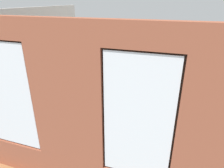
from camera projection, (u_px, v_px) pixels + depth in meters
ground_plane at (118, 112)px, 6.46m from camera, size 6.22×6.52×0.10m
brick_wall_with_windows at (69, 117)px, 3.34m from camera, size 5.62×0.30×3.11m
white_wall_right at (35, 58)px, 6.46m from camera, size 0.10×5.52×3.11m
couch_by_window at (66, 143)px, 4.53m from camera, size 1.96×0.87×0.80m
couch_left at (189, 118)px, 5.44m from camera, size 0.94×1.76×0.80m
coffee_table at (113, 98)px, 6.44m from camera, size 1.50×0.72×0.45m
cup_ceramic at (115, 97)px, 6.28m from camera, size 0.07×0.07×0.08m
candle_jar at (98, 94)px, 6.44m from camera, size 0.08×0.08×0.10m
table_plant_small at (108, 92)px, 6.52m from camera, size 0.10×0.10×0.16m
remote_gray at (113, 96)px, 6.42m from camera, size 0.14×0.17×0.02m
media_console at (48, 96)px, 6.88m from camera, size 1.25×0.42×0.48m
tv_flatscreen at (46, 80)px, 6.64m from camera, size 1.10×0.20×0.73m
papasan_chair at (119, 74)px, 8.27m from camera, size 1.18×1.18×0.72m
potted_plant_between_couches at (128, 146)px, 4.05m from camera, size 0.57×0.57×0.96m
potted_plant_corner_near_left at (194, 72)px, 7.41m from camera, size 0.93×0.98×1.38m
potted_plant_foreground_right at (85, 60)px, 8.64m from camera, size 1.18×1.13×1.37m
potted_plant_by_left_couch at (175, 96)px, 6.71m from camera, size 0.23×0.23×0.49m
potted_plant_near_tv at (40, 103)px, 5.64m from camera, size 0.97×0.92×1.08m
potted_plant_corner_far_left at (203, 165)px, 3.49m from camera, size 0.72×0.77×1.35m
potted_plant_mid_room_small at (154, 92)px, 6.88m from camera, size 0.31×0.31×0.52m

